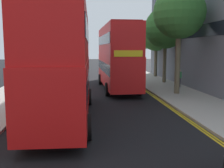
{
  "coord_description": "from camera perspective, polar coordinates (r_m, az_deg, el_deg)",
  "views": [
    {
      "loc": [
        -0.88,
        -2.52,
        3.63
      ],
      "look_at": [
        0.5,
        11.0,
        1.8
      ],
      "focal_mm": 42.3,
      "sensor_mm": 36.0,
      "label": 1
    }
  ],
  "objects": [
    {
      "name": "kerb_line_inner",
      "position": [
        17.67,
        11.18,
        -4.32
      ],
      "size": [
        0.1,
        56.0,
        0.01
      ],
      "primitive_type": "cube",
      "color": "yellow",
      "rests_on": "ground"
    },
    {
      "name": "pedestrian_far",
      "position": [
        24.71,
        14.36,
        1.28
      ],
      "size": [
        0.34,
        0.22,
        1.62
      ],
      "color": "#2D2D38",
      "rests_on": "sidewalk_right"
    },
    {
      "name": "sidewalk_left",
      "position": [
        19.68,
        -22.35,
        -3.34
      ],
      "size": [
        4.0,
        80.0,
        0.14
      ],
      "primitive_type": "cube",
      "color": "#ADA89E",
      "rests_on": "ground"
    },
    {
      "name": "sidewalk_right",
      "position": [
        20.25,
        15.67,
        -2.75
      ],
      "size": [
        4.0,
        80.0,
        0.14
      ],
      "primitive_type": "cube",
      "color": "#ADA89E",
      "rests_on": "ground"
    },
    {
      "name": "street_tree_far",
      "position": [
        39.29,
        6.98,
        9.91
      ],
      "size": [
        3.37,
        3.37,
        6.8
      ],
      "color": "#6B6047",
      "rests_on": "sidewalk_right"
    },
    {
      "name": "street_tree_distant",
      "position": [
        21.26,
        14.33,
        14.59
      ],
      "size": [
        3.96,
        3.96,
        8.17
      ],
      "color": "#6B6047",
      "rests_on": "sidewalk_right"
    },
    {
      "name": "street_tree_mid",
      "position": [
        33.81,
        9.54,
        10.55
      ],
      "size": [
        4.17,
        4.17,
        7.37
      ],
      "color": "#6B6047",
      "rests_on": "sidewalk_right"
    },
    {
      "name": "kerb_line_outer",
      "position": [
        17.72,
        11.68,
        -4.3
      ],
      "size": [
        0.1,
        56.0,
        0.01
      ],
      "primitive_type": "cube",
      "color": "yellow",
      "rests_on": "ground"
    },
    {
      "name": "double_decker_bus_away",
      "position": [
        13.7,
        -10.48,
        5.03
      ],
      "size": [
        2.98,
        10.86,
        5.64
      ],
      "color": "red",
      "rests_on": "ground"
    },
    {
      "name": "street_tree_near",
      "position": [
        28.01,
        11.48,
        11.74
      ],
      "size": [
        4.23,
        4.23,
        7.7
      ],
      "color": "#6B6047",
      "rests_on": "sidewalk_right"
    },
    {
      "name": "double_decker_bus_oncoming",
      "position": [
        23.55,
        1.12,
        6.2
      ],
      "size": [
        2.98,
        10.86,
        5.64
      ],
      "color": "red",
      "rests_on": "ground"
    }
  ]
}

